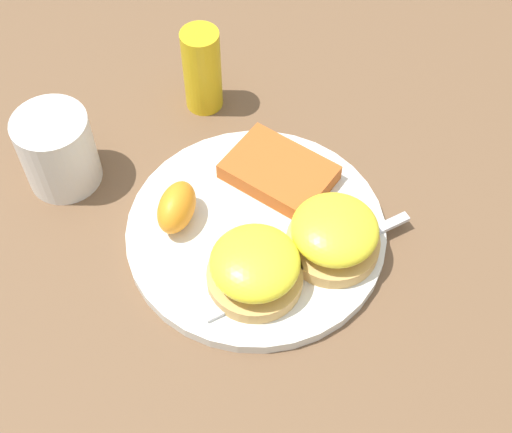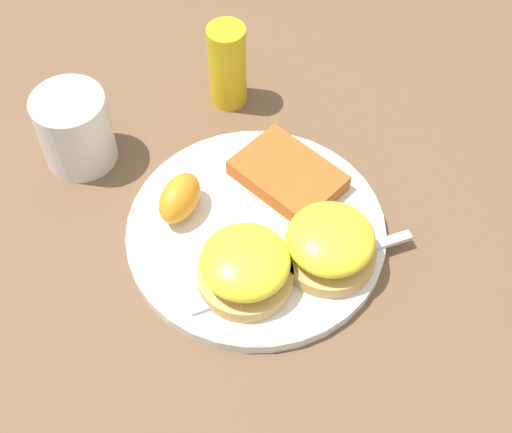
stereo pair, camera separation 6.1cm
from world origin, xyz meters
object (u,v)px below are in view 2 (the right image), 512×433
object	(u,v)px
orange_wedge	(180,198)
fork	(287,273)
sandwich_benedict_left	(245,267)
condiment_bottle	(227,66)
hashbrown_patty	(288,175)
cup	(74,129)
sandwich_benedict_right	(330,244)

from	to	relation	value
orange_wedge	fork	bearing A→B (deg)	-154.67
sandwich_benedict_left	fork	bearing A→B (deg)	-109.54
condiment_bottle	sandwich_benedict_left	bearing A→B (deg)	155.78
hashbrown_patty	condiment_bottle	size ratio (longest dim) A/B	1.05
sandwich_benedict_left	condiment_bottle	world-z (taller)	condiment_bottle
hashbrown_patty	fork	size ratio (longest dim) A/B	0.47
hashbrown_patty	sandwich_benedict_left	bearing A→B (deg)	131.18
sandwich_benedict_left	cup	xyz separation A→B (m)	(0.24, 0.08, 0.00)
orange_wedge	hashbrown_patty	bearing A→B (deg)	-99.74
cup	condiment_bottle	bearing A→B (deg)	-90.67
cup	condiment_bottle	world-z (taller)	condiment_bottle
sandwich_benedict_left	fork	size ratio (longest dim) A/B	0.40
sandwich_benedict_left	condiment_bottle	size ratio (longest dim) A/B	0.89
sandwich_benedict_left	orange_wedge	world-z (taller)	sandwich_benedict_left
sandwich_benedict_left	condiment_bottle	bearing A→B (deg)	-24.22
hashbrown_patty	orange_wedge	size ratio (longest dim) A/B	1.85
orange_wedge	fork	xyz separation A→B (m)	(-0.12, -0.06, -0.02)
condiment_bottle	cup	bearing A→B (deg)	89.33
hashbrown_patty	cup	bearing A→B (deg)	49.05
fork	condiment_bottle	world-z (taller)	condiment_bottle
sandwich_benedict_right	hashbrown_patty	size ratio (longest dim) A/B	0.85
fork	orange_wedge	bearing A→B (deg)	25.33
orange_wedge	fork	distance (m)	0.14
fork	cup	size ratio (longest dim) A/B	2.16
fork	cup	world-z (taller)	cup
sandwich_benedict_right	condiment_bottle	distance (m)	0.26
cup	condiment_bottle	size ratio (longest dim) A/B	1.03
fork	hashbrown_patty	bearing A→B (deg)	-30.81
hashbrown_patty	cup	distance (m)	0.24
sandwich_benedict_left	cup	world-z (taller)	cup
sandwich_benedict_left	hashbrown_patty	xyz separation A→B (m)	(0.09, -0.10, -0.02)
hashbrown_patty	orange_wedge	distance (m)	0.12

